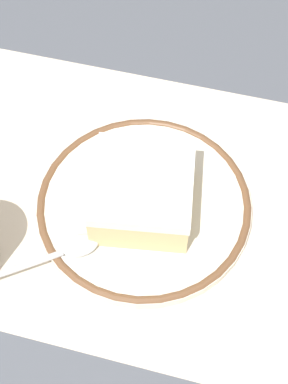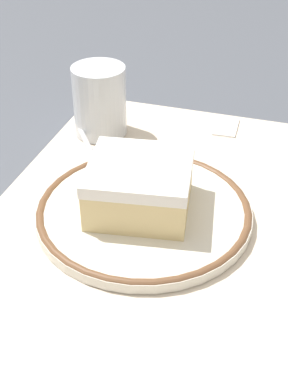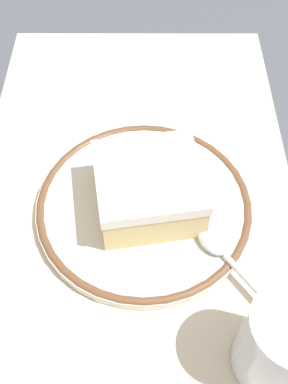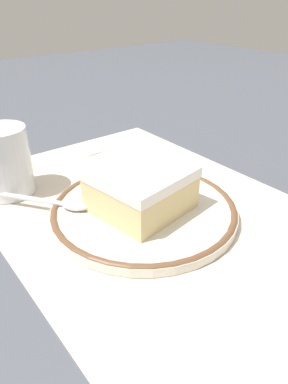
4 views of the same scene
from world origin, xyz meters
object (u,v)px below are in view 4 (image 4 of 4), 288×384
(cake_slice, at_px, (141,189))
(cup, at_px, (5,165))
(sugar_packet, at_px, (87,148))
(plate, at_px, (144,209))
(spoon, at_px, (63,203))

(cake_slice, relative_size, cup, 1.29)
(cake_slice, height_order, sugar_packet, cake_slice)
(cup, distance_m, sugar_packet, 0.17)
(plate, relative_size, spoon, 2.05)
(spoon, bearing_deg, sugar_packet, -38.04)
(plate, height_order, cake_slice, cake_slice)
(sugar_packet, bearing_deg, cake_slice, 166.65)
(cake_slice, distance_m, spoon, 0.09)
(plate, relative_size, cake_slice, 1.93)
(spoon, height_order, sugar_packet, spoon)
(cake_slice, height_order, spoon, cake_slice)
(cake_slice, bearing_deg, spoon, 49.91)
(sugar_packet, bearing_deg, spoon, 141.96)
(spoon, distance_m, cup, 0.10)
(cup, height_order, sugar_packet, cup)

